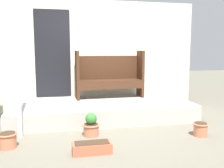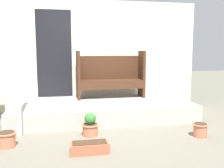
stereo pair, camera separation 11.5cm
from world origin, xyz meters
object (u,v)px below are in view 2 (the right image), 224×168
Objects in this scene: flower_pot_left at (7,139)px; planter_box_rect at (90,147)px; support_post at (17,67)px; flower_pot_right at (200,129)px; flower_pot_middle at (90,126)px; bench at (110,74)px.

flower_pot_left is 1.27m from planter_box_rect.
support_post is 8.93× the size of flower_pot_right.
support_post is 1.14m from flower_pot_left.
support_post is 1.78m from planter_box_rect.
planter_box_rect is at bearing -170.16° from flower_pot_right.
support_post is at bearing 77.65° from flower_pot_left.
flower_pot_right is (1.79, -0.39, -0.05)m from flower_pot_middle.
support_post reaches higher than flower_pot_right.
support_post is at bearing 170.95° from flower_pot_middle.
flower_pot_middle is (1.17, -0.19, -0.99)m from support_post.
support_post is 2.29m from bench.
flower_pot_middle is at bearing 12.48° from flower_pot_left.
flower_pot_middle is (-0.63, -1.58, -0.71)m from bench.
flower_pot_left is at bearing -137.25° from bench.
flower_pot_left is at bearing 177.96° from flower_pot_right.
bench reaches higher than flower_pot_right.
flower_pot_middle is 0.73m from planter_box_rect.
flower_pot_left is 0.52× the size of planter_box_rect.
bench is 5.52× the size of flower_pot_left.
support_post is 8.20× the size of flower_pot_left.
flower_pot_left is (-1.90, -1.86, -0.75)m from bench.
planter_box_rect is (1.09, -0.90, -1.08)m from support_post.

